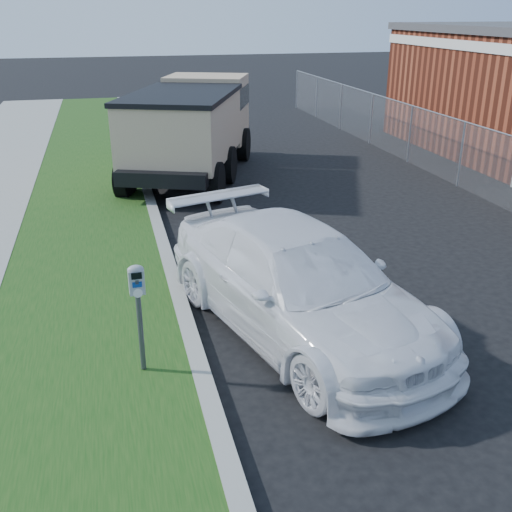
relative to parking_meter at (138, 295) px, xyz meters
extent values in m
plane|color=black|center=(3.34, 0.48, -1.25)|extent=(120.00, 120.00, 0.00)
cube|color=gray|center=(0.74, 2.48, -1.17)|extent=(0.25, 50.00, 0.15)
cube|color=#143F11|center=(-0.86, 2.48, -1.18)|extent=(3.00, 50.00, 0.13)
plane|color=slate|center=(9.34, 7.48, -0.35)|extent=(0.00, 30.00, 30.00)
cylinder|color=gray|center=(9.34, 7.48, 0.55)|extent=(0.04, 30.00, 0.04)
cylinder|color=gray|center=(9.34, 7.48, -0.35)|extent=(0.06, 0.06, 1.80)
cylinder|color=gray|center=(9.34, 10.48, -0.35)|extent=(0.06, 0.06, 1.80)
cylinder|color=gray|center=(9.34, 13.48, -0.35)|extent=(0.06, 0.06, 1.80)
cylinder|color=gray|center=(9.34, 16.48, -0.35)|extent=(0.06, 0.06, 1.80)
cylinder|color=gray|center=(9.34, 19.48, -0.35)|extent=(0.06, 0.06, 1.80)
cylinder|color=gray|center=(9.34, 22.48, -0.35)|extent=(0.06, 0.06, 1.80)
cube|color=silver|center=(10.82, 8.48, 2.35)|extent=(0.06, 14.00, 0.30)
cylinder|color=#3F4247|center=(0.00, 0.00, -0.55)|extent=(0.07, 0.07, 1.11)
cube|color=gray|center=(0.00, 0.00, 0.19)|extent=(0.20, 0.14, 0.33)
ellipsoid|color=gray|center=(0.00, 0.00, 0.36)|extent=(0.22, 0.15, 0.13)
cube|color=black|center=(0.00, -0.07, 0.30)|extent=(0.13, 0.02, 0.09)
cube|color=navy|center=(0.00, -0.07, 0.18)|extent=(0.12, 0.01, 0.08)
cylinder|color=silver|center=(0.00, -0.07, 0.06)|extent=(0.12, 0.01, 0.12)
cube|color=#3F4247|center=(0.00, -0.07, 0.21)|extent=(0.04, 0.01, 0.06)
imported|color=white|center=(2.42, 0.80, -0.43)|extent=(3.77, 6.02, 1.63)
cube|color=black|center=(2.20, 10.34, -0.49)|extent=(4.64, 7.10, 0.37)
cube|color=tan|center=(3.09, 12.58, 0.38)|extent=(2.99, 2.67, 2.10)
cube|color=black|center=(3.09, 12.58, 0.80)|extent=(3.03, 2.70, 0.63)
cube|color=tan|center=(1.88, 9.56, 0.38)|extent=(3.97, 5.03, 1.68)
cube|color=black|center=(1.88, 9.56, 1.25)|extent=(4.11, 5.16, 0.13)
cube|color=black|center=(3.46, 13.51, -0.56)|extent=(2.40, 1.08, 0.31)
cylinder|color=black|center=(1.93, 12.93, -0.72)|extent=(0.70, 1.10, 1.05)
cylinder|color=black|center=(4.17, 12.04, -0.72)|extent=(0.70, 1.10, 1.05)
cylinder|color=black|center=(0.88, 10.30, -0.72)|extent=(0.70, 1.10, 1.05)
cylinder|color=black|center=(3.12, 9.41, -0.72)|extent=(0.70, 1.10, 1.05)
cylinder|color=black|center=(0.18, 8.55, -0.72)|extent=(0.70, 1.10, 1.05)
cylinder|color=black|center=(2.42, 7.65, -0.72)|extent=(0.70, 1.10, 1.05)
camera|label=1|loc=(-0.21, -7.07, 3.41)|focal=42.00mm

